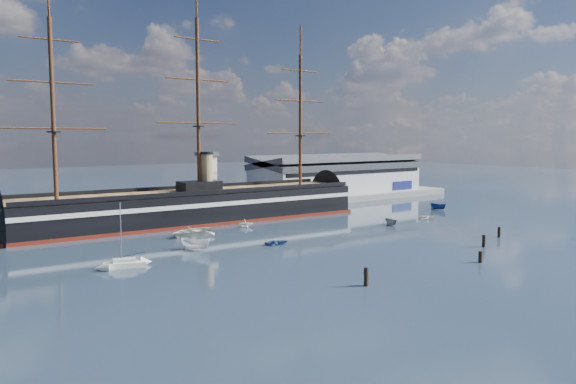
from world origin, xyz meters
TOP-DOWN VIEW (x-y plane):
  - ground at (0.00, 40.00)m, footprint 600.00×600.00m
  - quay at (10.00, 76.00)m, footprint 180.00×18.00m
  - warehouse at (58.00, 80.00)m, footprint 63.00×21.00m
  - quay_tower at (3.00, 73.00)m, footprint 5.00×5.00m
  - warship at (-10.19, 60.00)m, footprint 113.14×19.23m
  - sailboat at (-39.79, 23.79)m, footprint 7.00×4.05m
  - motorboat_a at (-23.85, 29.38)m, footprint 7.65×5.98m
  - motorboat_b at (-8.51, 24.60)m, footprint 1.68×3.16m
  - motorboat_c at (27.96, 27.69)m, footprint 5.19×2.73m
  - motorboat_d at (-1.54, 46.61)m, footprint 4.72×6.24m
  - motorboat_e at (43.08, 28.83)m, footprint 2.12×2.98m
  - motorboat_f at (60.52, 39.13)m, footprint 6.13×3.13m
  - motorboat_g at (-17.45, 43.09)m, footprint 3.47×6.53m
  - piling_near_left at (-16.57, -8.07)m, footprint 0.64×0.64m
  - piling_near_mid at (9.60, -9.09)m, footprint 0.64×0.64m
  - piling_near_right at (21.92, -1.58)m, footprint 0.64×0.64m
  - piling_far_right at (34.10, 2.81)m, footprint 0.64×0.64m

SIDE VIEW (x-z plane):
  - ground at x=0.00m, z-range 0.00..0.00m
  - quay at x=10.00m, z-range -1.00..1.00m
  - motorboat_a at x=-23.85m, z-range -1.46..1.46m
  - motorboat_b at x=-8.51m, z-range -0.70..0.70m
  - motorboat_c at x=27.96m, z-range -0.99..0.99m
  - motorboat_d at x=-1.54m, z-range -1.05..1.05m
  - motorboat_e at x=43.08m, z-range -0.65..0.65m
  - motorboat_f at x=60.52m, z-range -1.17..1.17m
  - motorboat_g at x=-17.45m, z-range -1.45..1.45m
  - piling_near_left at x=-16.57m, z-range -1.71..1.71m
  - piling_near_mid at x=9.60m, z-range -1.34..1.34m
  - piling_near_right at x=21.92m, z-range -1.54..1.54m
  - piling_far_right at x=34.10m, z-range -1.43..1.43m
  - sailboat at x=-39.79m, z-range -4.70..6.07m
  - warship at x=-10.19m, z-range -22.93..31.01m
  - warehouse at x=58.00m, z-range 2.18..13.78m
  - quay_tower at x=3.00m, z-range 2.25..17.25m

